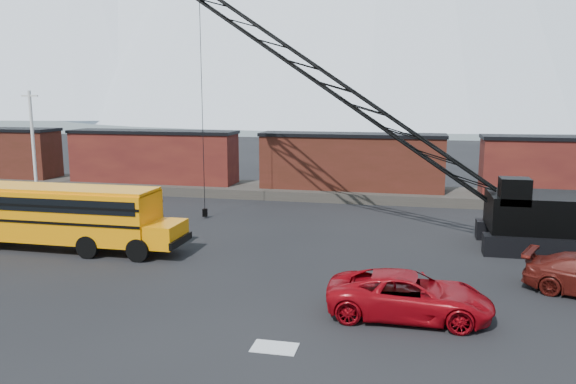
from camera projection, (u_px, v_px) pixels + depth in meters
name	position (u px, v px, depth m)	size (l,w,h in m)	color
ground	(287.00, 301.00, 21.22)	(160.00, 160.00, 0.00)	black
gravel_berm	(351.00, 193.00, 42.32)	(120.00, 5.00, 0.70)	#4A443D
boxcar_west_near	(154.00, 156.00, 45.33)	(13.70, 3.10, 4.17)	#461414
boxcar_mid	(351.00, 161.00, 41.90)	(13.70, 3.10, 4.17)	#4D1D15
utility_pole	(33.00, 141.00, 42.95)	(1.40, 0.24, 8.00)	silver
snow_patch	(275.00, 347.00, 17.26)	(1.40, 0.90, 0.02)	silver
school_bus	(66.00, 215.00, 27.93)	(11.65, 2.65, 3.19)	orange
red_pickup	(409.00, 295.00, 19.53)	(2.63, 5.70, 1.58)	#9D0710
crawler_crane	(346.00, 94.00, 30.71)	(22.16, 5.70, 14.10)	black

